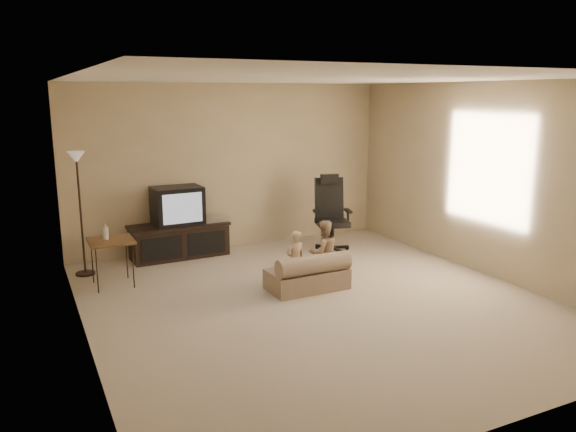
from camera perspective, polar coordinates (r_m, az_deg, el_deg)
name	(u,v)px	position (r m, az deg, el deg)	size (l,w,h in m)	color
floor	(317,302)	(6.53, 2.96, -8.69)	(5.50, 5.50, 0.00)	#BCAB95
room_shell	(318,171)	(6.15, 3.12, 4.63)	(5.50, 5.50, 5.50)	white
tv_stand	(179,228)	(8.31, -11.00, -1.21)	(1.47, 0.58, 1.04)	black
office_chair	(331,223)	(8.57, 4.39, -0.73)	(0.65, 0.67, 1.15)	black
side_table	(110,241)	(7.24, -17.60, -2.45)	(0.53, 0.53, 0.79)	brown
floor_lamp	(79,186)	(7.67, -20.51, 2.88)	(0.25, 0.25, 1.63)	black
child_sofa	(309,275)	(6.85, 2.14, -6.00)	(0.97, 0.56, 0.47)	gray
toddler_left	(295,260)	(6.83, 0.74, -4.50)	(0.27, 0.19, 0.73)	tan
toddler_right	(324,252)	(7.01, 3.64, -3.71)	(0.40, 0.22, 0.81)	tan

